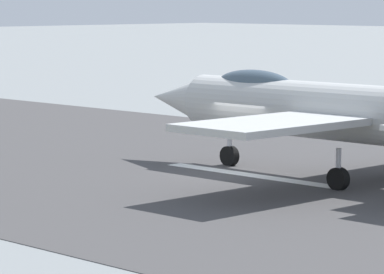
# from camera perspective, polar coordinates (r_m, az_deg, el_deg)

# --- Properties ---
(ground_plane) EXTENTS (400.00, 400.00, 0.00)m
(ground_plane) POSITION_cam_1_polar(r_m,az_deg,el_deg) (42.69, 2.03, -1.77)
(ground_plane) COLOR gray
(runway_strip) EXTENTS (240.00, 26.00, 0.02)m
(runway_strip) POSITION_cam_1_polar(r_m,az_deg,el_deg) (42.68, 2.04, -1.76)
(runway_strip) COLOR #424041
(runway_strip) RESTS_ON ground
(fighter_jet) EXTENTS (16.34, 14.17, 5.67)m
(fighter_jet) POSITION_cam_1_polar(r_m,az_deg,el_deg) (41.27, 6.49, 1.36)
(fighter_jet) COLOR #B9BAB9
(fighter_jet) RESTS_ON ground
(crew_person) EXTENTS (0.60, 0.48, 1.70)m
(crew_person) POSITION_cam_1_polar(r_m,az_deg,el_deg) (57.19, 1.51, 1.24)
(crew_person) COLOR #1E2338
(crew_person) RESTS_ON ground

